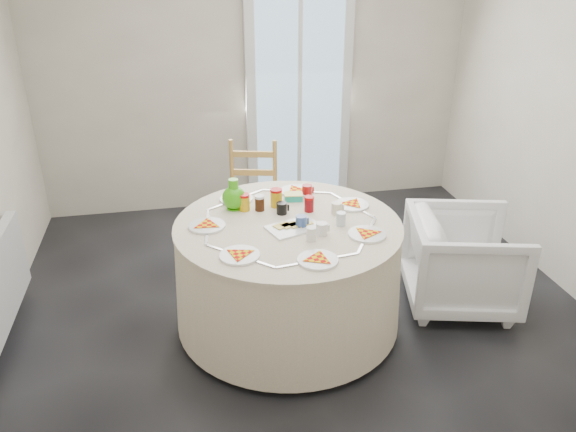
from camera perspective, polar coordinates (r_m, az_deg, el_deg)
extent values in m
plane|color=black|center=(3.99, 1.40, -9.88)|extent=(4.00, 4.00, 0.00)
cube|color=#BCB5A3|center=(5.33, -3.34, 14.46)|extent=(4.00, 0.02, 2.60)
cube|color=silver|center=(5.40, 1.10, 11.94)|extent=(1.00, 0.08, 2.10)
cube|color=silver|center=(4.07, -27.13, -5.97)|extent=(0.07, 1.00, 0.55)
cylinder|color=beige|center=(3.72, 0.00, -5.93)|extent=(1.48, 1.48, 0.75)
imported|color=white|center=(4.10, 17.44, -3.79)|extent=(0.84, 0.87, 0.75)
cube|color=#1AAD9C|center=(3.85, 0.56, 2.11)|extent=(0.14, 0.11, 0.05)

